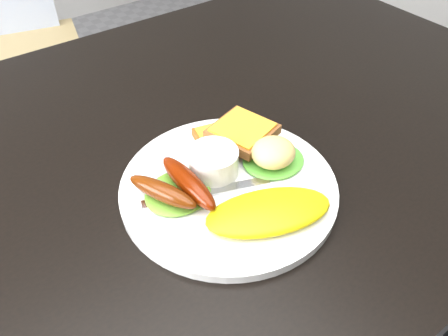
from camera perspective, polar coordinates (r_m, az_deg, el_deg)
The scene contains 13 objects.
dining_table at distance 0.68m, azimuth -1.83°, elevation 3.92°, with size 1.20×0.80×0.04m, color black.
dining_chair at distance 1.58m, azimuth -25.88°, elevation 12.01°, with size 0.45×0.45×0.05m, color tan.
plate at distance 0.56m, azimuth 0.60°, elevation -2.50°, with size 0.28×0.28×0.01m, color white.
lettuce_left at distance 0.55m, azimuth -6.02°, elevation -3.18°, with size 0.09×0.08×0.01m, color #43861C.
lettuce_right at distance 0.59m, azimuth 6.44°, elevation 1.03°, with size 0.09×0.08×0.01m, color #599F37.
omelette at distance 0.52m, azimuth 5.87°, elevation -5.71°, with size 0.15×0.07×0.02m, color yellow.
sausage_a at distance 0.53m, azimuth -8.06°, elevation -3.08°, with size 0.02×0.10×0.02m, color #612205.
sausage_b at distance 0.53m, azimuth -4.71°, elevation -1.90°, with size 0.03×0.11×0.03m, color #601900.
ramekin at distance 0.56m, azimuth -1.39°, elevation 0.67°, with size 0.07×0.07×0.04m, color white.
toast_a at distance 0.62m, azimuth -0.28°, elevation 3.74°, with size 0.07×0.07×0.01m, color brown.
toast_b at distance 0.61m, azimuth 2.43°, elevation 4.73°, with size 0.08×0.08×0.01m, color #985B2F.
potato_salad at distance 0.57m, azimuth 6.46°, elevation 2.05°, with size 0.06×0.06×0.03m, color beige.
fork at distance 0.55m, azimuth -2.25°, elevation -3.23°, with size 0.16×0.01×0.00m, color #ADAFB7.
Camera 1 is at (-0.29, -0.44, 1.16)m, focal length 35.00 mm.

